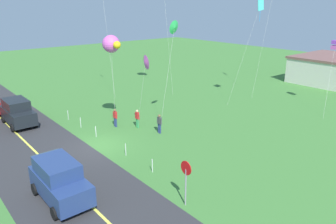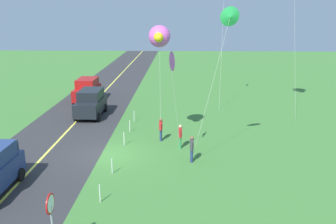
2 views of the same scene
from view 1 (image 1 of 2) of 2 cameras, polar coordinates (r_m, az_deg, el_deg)
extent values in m
cube|color=#3D7533|center=(25.17, -12.01, -5.92)|extent=(120.00, 120.00, 0.10)
cube|color=#2D2D30|center=(23.79, -20.60, -8.09)|extent=(120.00, 7.00, 0.00)
cube|color=#E5E04C|center=(23.79, -20.60, -8.09)|extent=(120.00, 0.16, 0.00)
cube|color=navy|center=(18.82, -18.24, -12.05)|extent=(4.40, 1.90, 1.10)
cube|color=navy|center=(18.58, -18.83, -9.19)|extent=(2.73, 1.75, 0.80)
cube|color=#334756|center=(17.67, -17.51, -10.53)|extent=(0.10, 1.62, 0.64)
cube|color=#334756|center=(19.98, -20.56, -7.40)|extent=(0.10, 1.62, 0.60)
cylinder|color=black|center=(18.26, -13.47, -14.61)|extent=(0.68, 0.22, 0.68)
cylinder|color=black|center=(17.70, -19.19, -16.38)|extent=(0.68, 0.22, 0.68)
cylinder|color=black|center=(20.55, -17.14, -10.98)|extent=(0.68, 0.22, 0.68)
cylinder|color=black|center=(20.04, -22.23, -12.37)|extent=(0.68, 0.22, 0.68)
cube|color=black|center=(31.36, -24.67, -0.49)|extent=(4.40, 1.90, 1.10)
cube|color=black|center=(31.33, -25.03, 1.27)|extent=(2.73, 1.75, 0.80)
cube|color=#334756|center=(30.32, -24.48, 0.81)|extent=(0.10, 1.62, 0.64)
cube|color=#334756|center=(32.85, -25.79, 1.89)|extent=(0.10, 1.62, 0.60)
cylinder|color=black|center=(30.45, -22.09, -1.78)|extent=(0.68, 0.22, 0.68)
cylinder|color=black|center=(30.01, -25.51, -2.54)|extent=(0.68, 0.22, 0.68)
cylinder|color=black|center=(33.08, -23.66, -0.44)|extent=(0.68, 0.22, 0.68)
cylinder|color=black|center=(32.66, -26.83, -1.12)|extent=(0.68, 0.22, 0.68)
cylinder|color=black|center=(34.83, -27.24, -0.05)|extent=(0.68, 0.22, 0.68)
cylinder|color=gray|center=(17.45, 3.10, -13.00)|extent=(0.08, 0.08, 2.10)
cylinder|color=red|center=(16.89, 3.17, -9.74)|extent=(0.76, 0.04, 0.76)
cylinder|color=white|center=(16.91, 3.23, -9.72)|extent=(0.62, 0.01, 0.62)
cylinder|color=navy|center=(26.91, -1.63, -2.81)|extent=(0.16, 0.16, 0.82)
cylinder|color=navy|center=(26.78, -1.39, -2.92)|extent=(0.16, 0.16, 0.82)
cube|color=#3F3F47|center=(26.60, -1.52, -1.48)|extent=(0.36, 0.22, 0.56)
cylinder|color=#3F3F47|center=(26.79, -1.84, -1.44)|extent=(0.10, 0.10, 0.52)
cylinder|color=#3F3F47|center=(26.44, -1.20, -1.71)|extent=(0.10, 0.10, 0.52)
sphere|color=brown|center=(26.47, -1.53, -0.68)|extent=(0.22, 0.22, 0.22)
cylinder|color=navy|center=(28.64, -9.26, -1.71)|extent=(0.16, 0.16, 0.82)
cylinder|color=navy|center=(28.50, -9.07, -1.81)|extent=(0.16, 0.16, 0.82)
cube|color=red|center=(28.34, -9.23, -0.45)|extent=(0.36, 0.22, 0.56)
cylinder|color=red|center=(28.56, -9.48, -0.42)|extent=(0.10, 0.10, 0.52)
cylinder|color=red|center=(28.16, -8.98, -0.67)|extent=(0.10, 0.10, 0.52)
sphere|color=brown|center=(28.22, -9.27, 0.30)|extent=(0.22, 0.22, 0.22)
cylinder|color=#338C4C|center=(28.19, -5.46, -1.88)|extent=(0.16, 0.16, 0.82)
cylinder|color=#338C4C|center=(28.05, -5.25, -1.98)|extent=(0.16, 0.16, 0.82)
cube|color=red|center=(27.89, -5.40, -0.60)|extent=(0.36, 0.22, 0.56)
cylinder|color=red|center=(28.09, -5.67, -0.57)|extent=(0.10, 0.10, 0.52)
cylinder|color=red|center=(27.72, -5.12, -0.82)|extent=(0.10, 0.10, 0.52)
sphere|color=#D8AD84|center=(27.77, -5.42, 0.16)|extent=(0.22, 0.22, 0.22)
cylinder|color=silver|center=(26.50, -0.21, 5.39)|extent=(0.49, 1.99, 8.35)
cone|color=green|center=(26.70, 1.14, 14.55)|extent=(0.64, 1.16, 1.11)
cylinder|color=silver|center=(27.62, -9.50, 4.33)|extent=(0.09, 0.07, 7.09)
sphere|color=#D859BF|center=(26.95, -9.91, 11.64)|extent=(1.40, 1.40, 1.40)
sphere|color=yellow|center=(26.18, -8.90, 11.50)|extent=(0.60, 0.60, 0.60)
cylinder|color=silver|center=(26.33, -4.71, 2.57)|extent=(2.16, 0.58, 5.97)
cone|color=#D859BF|center=(24.66, -3.98, 8.62)|extent=(1.13, 0.53, 1.11)
cylinder|color=silver|center=(37.61, -10.31, 11.29)|extent=(2.15, 0.31, 11.36)
cylinder|color=silver|center=(33.77, 12.97, 9.28)|extent=(1.81, 1.90, 10.13)
cube|color=#4CD8D8|center=(33.62, 15.91, 17.71)|extent=(0.07, 1.11, 1.35)
cylinder|color=#2D8CE5|center=(33.63, 15.77, 16.18)|extent=(0.04, 0.04, 1.40)
cylinder|color=silver|center=(36.93, -0.10, 13.70)|extent=(0.43, 1.32, 14.24)
cylinder|color=silver|center=(38.39, 16.41, 12.24)|extent=(0.34, 3.13, 13.02)
cylinder|color=silver|center=(34.67, 26.33, 4.90)|extent=(1.44, 3.38, 6.37)
cube|color=purple|center=(35.97, 27.22, 10.79)|extent=(0.56, 0.56, 0.36)
cube|color=#D859BF|center=(36.02, 27.11, 10.00)|extent=(0.56, 0.56, 0.36)
cylinder|color=silver|center=(31.29, -17.06, -0.49)|extent=(0.05, 0.05, 0.90)
cylinder|color=silver|center=(29.02, -15.03, -1.77)|extent=(0.05, 0.05, 0.90)
cylinder|color=silver|center=(26.67, -12.49, -3.37)|extent=(0.05, 0.05, 0.90)
cylinder|color=silver|center=(23.14, -7.40, -6.52)|extent=(0.05, 0.05, 0.90)
cylinder|color=silver|center=(20.84, -2.76, -9.32)|extent=(0.05, 0.05, 0.90)
camera|label=2|loc=(14.78, 51.36, 5.92)|focal=38.65mm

